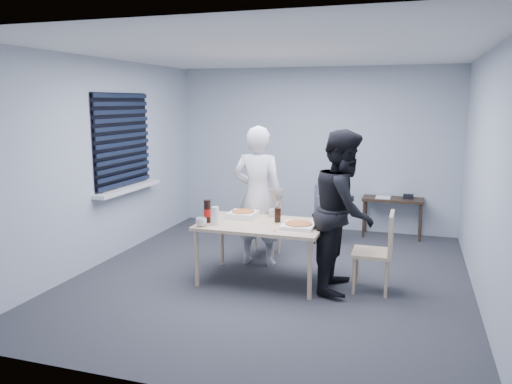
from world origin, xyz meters
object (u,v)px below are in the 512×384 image
(person_white, at_px, (258,196))
(mug_a, at_px, (201,222))
(stool, at_px, (325,220))
(chair_far, at_px, (266,217))
(mug_b, at_px, (272,213))
(dining_table, at_px, (262,228))
(chair_right, at_px, (380,246))
(person_black, at_px, (344,211))
(side_table, at_px, (393,203))
(soda_bottle, at_px, (207,212))
(backpack, at_px, (325,199))

(person_white, distance_m, mug_a, 1.01)
(person_white, xyz_separation_m, mug_a, (-0.37, -0.93, -0.15))
(person_white, xyz_separation_m, stool, (0.65, 1.22, -0.54))
(chair_far, height_order, mug_b, chair_far)
(dining_table, relative_size, person_white, 0.80)
(chair_right, distance_m, stool, 1.96)
(stool, bearing_deg, dining_table, -103.24)
(person_white, relative_size, stool, 3.89)
(chair_right, relative_size, person_black, 0.50)
(chair_right, relative_size, stool, 1.96)
(person_white, relative_size, side_table, 1.95)
(chair_far, xyz_separation_m, soda_bottle, (-0.35, -1.17, 0.30))
(mug_b, height_order, soda_bottle, soda_bottle)
(side_table, distance_m, soda_bottle, 3.27)
(side_table, bearing_deg, person_black, -100.15)
(soda_bottle, bearing_deg, chair_right, 6.48)
(stool, xyz_separation_m, mug_b, (-0.40, -1.45, 0.39))
(chair_right, xyz_separation_m, stool, (-0.91, 1.74, -0.17))
(person_black, distance_m, stool, 1.90)
(chair_far, height_order, person_black, person_black)
(mug_a, height_order, mug_b, mug_a)
(stool, bearing_deg, soda_bottle, -117.78)
(dining_table, relative_size, soda_bottle, 5.33)
(person_white, bearing_deg, soda_bottle, 62.95)
(chair_far, relative_size, backpack, 2.13)
(dining_table, distance_m, backpack, 1.84)
(side_table, height_order, soda_bottle, soda_bottle)
(side_table, height_order, mug_b, mug_b)
(mug_b, bearing_deg, chair_far, 112.62)
(person_white, xyz_separation_m, backpack, (0.65, 1.20, -0.23))
(chair_far, distance_m, person_black, 1.57)
(dining_table, bearing_deg, stool, 76.76)
(side_table, bearing_deg, mug_a, -124.96)
(dining_table, xyz_separation_m, person_black, (0.92, 0.05, 0.26))
(person_black, xyz_separation_m, side_table, (0.43, 2.40, -0.36))
(mug_a, bearing_deg, chair_far, 75.70)
(mug_a, bearing_deg, side_table, 55.04)
(mug_b, bearing_deg, stool, 74.66)
(dining_table, bearing_deg, chair_right, 2.77)
(chair_far, xyz_separation_m, person_white, (0.02, -0.43, 0.37))
(stool, xyz_separation_m, mug_a, (-1.02, -2.15, 0.39))
(person_white, bearing_deg, side_table, -130.35)
(chair_far, distance_m, mug_a, 1.42)
(chair_far, height_order, side_table, chair_far)
(stool, bearing_deg, backpack, -90.00)
(chair_far, distance_m, side_table, 2.15)
(dining_table, xyz_separation_m, mug_a, (-0.60, -0.35, 0.11))
(backpack, height_order, soda_bottle, soda_bottle)
(chair_right, height_order, side_table, chair_right)
(backpack, height_order, mug_b, backpack)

